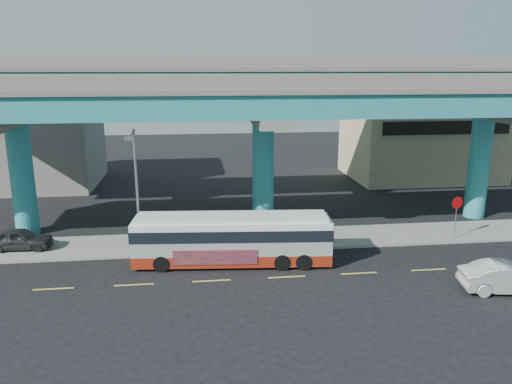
{
  "coord_description": "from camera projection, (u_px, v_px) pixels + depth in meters",
  "views": [
    {
      "loc": [
        -4.67,
        -24.66,
        10.88
      ],
      "look_at": [
        -1.12,
        4.0,
        3.66
      ],
      "focal_mm": 35.0,
      "sensor_mm": 36.0,
      "label": 1
    }
  ],
  "objects": [
    {
      "name": "transit_bus",
      "position": [
        232.0,
        238.0,
        28.13
      ],
      "size": [
        11.28,
        3.36,
        2.85
      ],
      "rotation": [
        0.0,
        0.0,
        -0.09
      ],
      "color": "maroon",
      "rests_on": "ground"
    },
    {
      "name": "building_beige",
      "position": [
        420.0,
        143.0,
        50.37
      ],
      "size": [
        14.0,
        10.23,
        7.0
      ],
      "color": "#C0B189",
      "rests_on": "ground"
    },
    {
      "name": "sedan",
      "position": [
        507.0,
        278.0,
        24.74
      ],
      "size": [
        2.97,
        5.02,
        1.49
      ],
      "primitive_type": "imported",
      "rotation": [
        0.0,
        0.0,
        1.42
      ],
      "color": "#A6A6AA",
      "rests_on": "ground"
    },
    {
      "name": "viaduct",
      "position": [
        263.0,
        94.0,
        33.49
      ],
      "size": [
        52.0,
        12.4,
        11.7
      ],
      "color": "#236F87",
      "rests_on": "ground"
    },
    {
      "name": "stop_sign",
      "position": [
        457.0,
        208.0,
        31.86
      ],
      "size": [
        0.82,
        0.21,
        2.77
      ],
      "rotation": [
        0.0,
        0.0,
        -0.18
      ],
      "color": "gray",
      "rests_on": "sidewalk"
    },
    {
      "name": "sidewalk",
      "position": [
        270.0,
        240.0,
        32.22
      ],
      "size": [
        70.0,
        4.0,
        0.15
      ],
      "primitive_type": "cube",
      "color": "gray",
      "rests_on": "ground"
    },
    {
      "name": "building_concrete",
      "position": [
        29.0,
        138.0,
        46.57
      ],
      "size": [
        12.0,
        10.0,
        9.0
      ],
      "primitive_type": "cube",
      "color": "gray",
      "rests_on": "ground"
    },
    {
      "name": "street_lamp",
      "position": [
        135.0,
        175.0,
        28.09
      ],
      "size": [
        0.5,
        2.43,
        7.39
      ],
      "color": "gray",
      "rests_on": "sidewalk"
    },
    {
      "name": "parked_car",
      "position": [
        20.0,
        239.0,
        30.21
      ],
      "size": [
        1.85,
        3.93,
        1.3
      ],
      "primitive_type": "imported",
      "rotation": [
        0.0,
        0.0,
        1.53
      ],
      "color": "#2A2B2F",
      "rests_on": "sidewalk"
    },
    {
      "name": "lane_markings",
      "position": [
        287.0,
        277.0,
        26.65
      ],
      "size": [
        58.0,
        0.12,
        0.01
      ],
      "color": "#D8C64C",
      "rests_on": "ground"
    },
    {
      "name": "ground",
      "position": [
        286.0,
        275.0,
        26.94
      ],
      "size": [
        120.0,
        120.0,
        0.0
      ],
      "primitive_type": "plane",
      "color": "black",
      "rests_on": "ground"
    }
  ]
}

